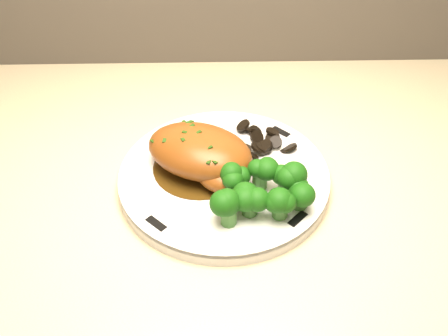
{
  "coord_description": "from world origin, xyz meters",
  "views": [
    {
      "loc": [
        0.62,
        1.18,
        1.35
      ],
      "look_at": [
        0.63,
        1.69,
        0.9
      ],
      "focal_mm": 45.0,
      "sensor_mm": 36.0,
      "label": 1
    }
  ],
  "objects": [
    {
      "name": "chicken_breast",
      "position": [
        0.61,
        1.7,
        0.91
      ],
      "size": [
        0.16,
        0.14,
        0.05
      ],
      "rotation": [
        0.0,
        0.0,
        -0.43
      ],
      "color": "brown",
      "rests_on": "plate"
    },
    {
      "name": "rim_accent_3",
      "position": [
        0.71,
        1.61,
        0.89
      ],
      "size": [
        0.03,
        0.03,
        0.0
      ],
      "primitive_type": "cube",
      "rotation": [
        0.0,
        0.0,
        7.09
      ],
      "color": "black",
      "rests_on": "plate"
    },
    {
      "name": "gravy_pool",
      "position": [
        0.6,
        1.7,
        0.89
      ],
      "size": [
        0.12,
        0.12,
        0.0
      ],
      "primitive_type": "cylinder",
      "color": "#3F280B",
      "rests_on": "plate"
    },
    {
      "name": "mushroom_pile",
      "position": [
        0.68,
        1.74,
        0.89
      ],
      "size": [
        0.09,
        0.07,
        0.03
      ],
      "color": "black",
      "rests_on": "plate"
    },
    {
      "name": "broccoli_florets",
      "position": [
        0.68,
        1.64,
        0.91
      ],
      "size": [
        0.11,
        0.08,
        0.04
      ],
      "rotation": [
        0.0,
        0.0,
        -0.21
      ],
      "color": "#447F35",
      "rests_on": "plate"
    },
    {
      "name": "rim_accent_2",
      "position": [
        0.55,
        1.61,
        0.89
      ],
      "size": [
        0.03,
        0.03,
        0.0
      ],
      "primitive_type": "cube",
      "rotation": [
        0.0,
        0.0,
        5.52
      ],
      "color": "black",
      "rests_on": "plate"
    },
    {
      "name": "rim_accent_0",
      "position": [
        0.71,
        1.77,
        0.89
      ],
      "size": [
        0.03,
        0.03,
        0.0
      ],
      "primitive_type": "cube",
      "rotation": [
        0.0,
        0.0,
        2.38
      ],
      "color": "black",
      "rests_on": "plate"
    },
    {
      "name": "rim_accent_1",
      "position": [
        0.55,
        1.77,
        0.89
      ],
      "size": [
        0.03,
        0.03,
        0.0
      ],
      "primitive_type": "cube",
      "rotation": [
        0.0,
        0.0,
        3.95
      ],
      "color": "black",
      "rests_on": "plate"
    },
    {
      "name": "plate",
      "position": [
        0.63,
        1.69,
        0.88
      ],
      "size": [
        0.3,
        0.3,
        0.02
      ],
      "primitive_type": "cylinder",
      "rotation": [
        0.0,
        0.0,
        -0.2
      ],
      "color": "white",
      "rests_on": "counter"
    }
  ]
}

